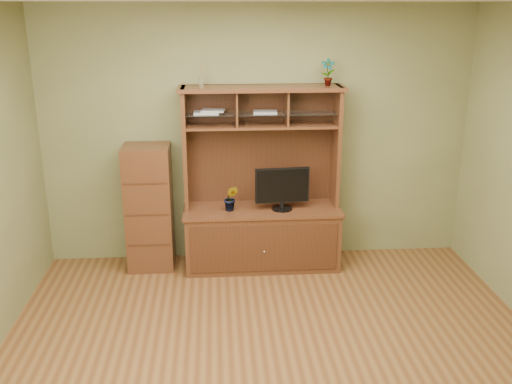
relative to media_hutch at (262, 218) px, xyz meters
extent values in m
cube|color=brown|center=(-0.03, -1.73, -0.53)|extent=(4.50, 4.00, 0.02)
cube|color=#65683D|center=(-0.03, 0.28, 0.83)|extent=(4.50, 0.02, 2.70)
cube|color=#65683D|center=(-0.03, -3.74, 0.83)|extent=(4.50, 0.02, 2.70)
cube|color=#452213|center=(0.00, -0.02, -0.21)|extent=(1.60, 0.55, 0.62)
cube|color=#361C0E|center=(0.00, -0.30, -0.21)|extent=(1.50, 0.01, 0.50)
sphere|color=silver|center=(0.00, -0.32, -0.24)|extent=(0.02, 0.02, 0.02)
cube|color=#452213|center=(0.00, -0.02, 0.11)|extent=(1.64, 0.59, 0.03)
cube|color=#452213|center=(-0.78, 0.08, 0.75)|extent=(0.04, 0.35, 1.25)
cube|color=#452213|center=(0.78, 0.08, 0.75)|extent=(0.04, 0.35, 1.25)
cube|color=#361C0E|center=(0.00, 0.24, 0.75)|extent=(1.52, 0.02, 1.25)
cube|color=#452213|center=(0.00, 0.08, 1.36)|extent=(1.66, 0.40, 0.04)
cube|color=#452213|center=(0.00, 0.08, 0.98)|extent=(1.52, 0.32, 0.02)
cube|color=#452213|center=(-0.25, 0.08, 1.16)|extent=(0.02, 0.31, 0.35)
cube|color=#452213|center=(0.25, 0.08, 1.16)|extent=(0.02, 0.31, 0.35)
cube|color=silver|center=(0.00, 0.07, 1.11)|extent=(1.50, 0.27, 0.01)
cylinder|color=black|center=(0.20, -0.08, 0.14)|extent=(0.22, 0.22, 0.02)
cylinder|color=black|center=(0.20, -0.08, 0.18)|extent=(0.04, 0.04, 0.07)
cube|color=black|center=(0.20, -0.08, 0.39)|extent=(0.56, 0.09, 0.36)
imported|color=#2C571D|center=(-0.32, -0.08, 0.26)|extent=(0.17, 0.15, 0.27)
imported|color=#316B25|center=(0.66, 0.08, 1.51)|extent=(0.15, 0.11, 0.27)
cylinder|color=silver|center=(-0.60, 0.08, 1.42)|extent=(0.05, 0.05, 0.09)
cylinder|color=olive|center=(-0.60, 0.08, 1.55)|extent=(0.03, 0.03, 0.16)
cube|color=#ACACB1|center=(-0.56, 0.08, 1.12)|extent=(0.25, 0.19, 0.02)
cube|color=#ACACB1|center=(-0.49, 0.08, 1.14)|extent=(0.25, 0.21, 0.02)
cube|color=#ACACB1|center=(0.04, 0.08, 1.12)|extent=(0.25, 0.20, 0.02)
cube|color=#452213|center=(-1.17, 0.04, 0.14)|extent=(0.47, 0.42, 1.32)
cube|color=#361C0E|center=(-1.17, -0.18, -0.19)|extent=(0.43, 0.01, 0.02)
cube|color=#361C0E|center=(-1.17, -0.18, 0.14)|extent=(0.43, 0.01, 0.01)
cube|color=#361C0E|center=(-1.17, -0.18, 0.47)|extent=(0.43, 0.01, 0.01)
camera|label=1|loc=(-0.47, -5.61, 2.15)|focal=40.00mm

